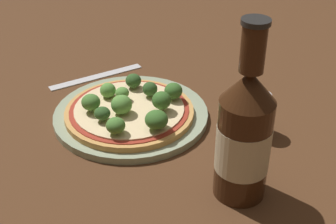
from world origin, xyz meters
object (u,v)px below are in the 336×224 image
pepper_shaker (257,114)px  fork (97,76)px  pizza (130,111)px  beer_bottle (244,135)px

pepper_shaker → fork: 0.34m
pepper_shaker → pizza: bearing=-127.1°
pepper_shaker → fork: pepper_shaker is taller
pizza → pepper_shaker: pepper_shaker is taller
pizza → fork: bearing=177.8°
pizza → fork: (-0.17, 0.01, -0.02)m
beer_bottle → pizza: bearing=-166.0°
beer_bottle → pepper_shaker: 0.16m
beer_bottle → fork: 0.41m
pepper_shaker → beer_bottle: bearing=-45.8°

